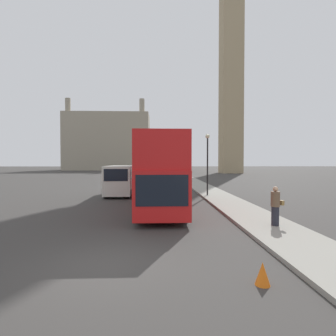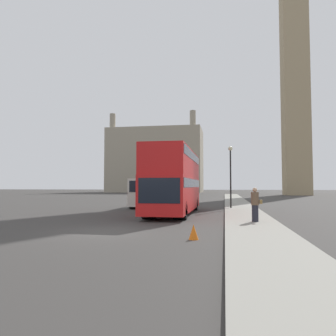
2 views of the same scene
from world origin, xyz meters
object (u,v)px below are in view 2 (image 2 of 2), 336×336
at_px(red_double_decker_bus, 174,179).
at_px(pedestrian, 255,205).
at_px(parked_sedan, 159,196).
at_px(clock_tower, 294,40).
at_px(white_van, 147,192).
at_px(street_lamp, 231,167).

bearing_deg(red_double_decker_bus, pedestrian, -47.54).
xyz_separation_m(red_double_decker_bus, parked_sedan, (-4.77, 18.44, -1.76)).
relative_size(clock_tower, parked_sedan, 15.20).
xyz_separation_m(pedestrian, parked_sedan, (-9.73, 23.86, -0.34)).
bearing_deg(parked_sedan, white_van, -83.70).
relative_size(pedestrian, parked_sedan, 0.40).
relative_size(clock_tower, red_double_decker_bus, 5.96).
relative_size(clock_tower, pedestrian, 37.78).
distance_m(red_double_decker_bus, street_lamp, 6.42).
bearing_deg(pedestrian, clock_tower, 76.28).
height_order(pedestrian, parked_sedan, pedestrian).
bearing_deg(red_double_decker_bus, white_van, 118.85).
bearing_deg(red_double_decker_bus, clock_tower, 69.64).
xyz_separation_m(street_lamp, parked_sedan, (-8.71, 13.50, -2.87)).
relative_size(pedestrian, street_lamp, 0.34).
height_order(street_lamp, parked_sedan, street_lamp).
bearing_deg(clock_tower, red_double_decker_bus, -110.36).
relative_size(white_van, street_lamp, 1.04).
distance_m(pedestrian, street_lamp, 10.72).
height_order(white_van, street_lamp, street_lamp).
bearing_deg(clock_tower, street_lamp, -107.94).
relative_size(red_double_decker_bus, white_van, 2.05).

